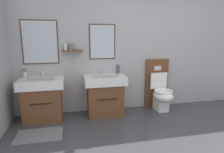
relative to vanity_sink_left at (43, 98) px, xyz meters
The scene contains 9 objects.
wall_back 2.28m from the vanity_sink_left, ahead, with size 5.43×0.46×2.77m.
bath_mat 0.72m from the vanity_sink_left, 90.00° to the right, with size 0.68×0.44×0.01m, color slate.
vanity_sink_left is the anchor object (origin of this frame).
tap_on_left_sink 0.46m from the vanity_sink_left, 90.00° to the left, with size 0.03×0.13×0.11m.
vanity_sink_right 1.11m from the vanity_sink_left, ahead, with size 0.75×0.53×0.74m.
tap_on_right_sink 1.21m from the vanity_sink_left, ahead, with size 0.03×0.13×0.11m.
toilet 2.25m from the vanity_sink_left, ahead, with size 0.48×0.62×1.00m.
toothbrush_cup 0.53m from the vanity_sink_left, 148.27° to the left, with size 0.07×0.07×0.20m.
soap_dispenser 1.50m from the vanity_sink_left, ahead, with size 0.06×0.06×0.20m.
Camera 1 is at (-1.55, -1.66, 1.48)m, focal length 31.07 mm.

